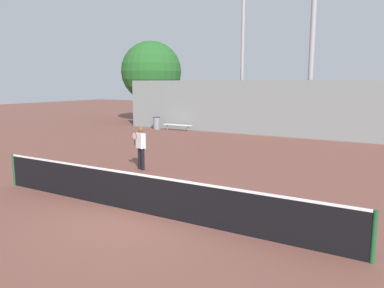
{
  "coord_description": "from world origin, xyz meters",
  "views": [
    {
      "loc": [
        5.72,
        -7.28,
        3.3
      ],
      "look_at": [
        -1.56,
        5.07,
        0.96
      ],
      "focal_mm": 35.0,
      "sensor_mm": 36.0,
      "label": 1
    }
  ],
  "objects_px": {
    "tennis_net": "(144,194)",
    "trash_bin": "(157,123)",
    "light_pole_center_back": "(243,33)",
    "light_pole_far_right": "(312,44)",
    "bench_courtside_near": "(177,125)",
    "tree_green_broad": "(151,72)",
    "tennis_player": "(141,145)"
  },
  "relations": [
    {
      "from": "light_pole_far_right",
      "to": "tree_green_broad",
      "type": "bearing_deg",
      "value": 167.48
    },
    {
      "from": "tennis_player",
      "to": "tree_green_broad",
      "type": "relative_size",
      "value": 0.24
    },
    {
      "from": "tennis_net",
      "to": "light_pole_center_back",
      "type": "height_order",
      "value": "light_pole_center_back"
    },
    {
      "from": "bench_courtside_near",
      "to": "tree_green_broad",
      "type": "relative_size",
      "value": 0.32
    },
    {
      "from": "trash_bin",
      "to": "tennis_net",
      "type": "bearing_deg",
      "value": -55.2
    },
    {
      "from": "tennis_player",
      "to": "trash_bin",
      "type": "xyz_separation_m",
      "value": [
        -7.01,
        10.72,
        -0.5
      ]
    },
    {
      "from": "tennis_net",
      "to": "trash_bin",
      "type": "bearing_deg",
      "value": 124.8
    },
    {
      "from": "tennis_net",
      "to": "light_pole_far_right",
      "type": "height_order",
      "value": "light_pole_far_right"
    },
    {
      "from": "trash_bin",
      "to": "light_pole_center_back",
      "type": "bearing_deg",
      "value": 12.54
    },
    {
      "from": "trash_bin",
      "to": "tennis_player",
      "type": "bearing_deg",
      "value": -56.83
    },
    {
      "from": "tennis_net",
      "to": "trash_bin",
      "type": "xyz_separation_m",
      "value": [
        -10.14,
        14.59,
        -0.07
      ]
    },
    {
      "from": "tennis_player",
      "to": "tree_green_broad",
      "type": "distance_m",
      "value": 18.82
    },
    {
      "from": "light_pole_far_right",
      "to": "light_pole_center_back",
      "type": "distance_m",
      "value": 4.54
    },
    {
      "from": "light_pole_center_back",
      "to": "bench_courtside_near",
      "type": "bearing_deg",
      "value": -164.33
    },
    {
      "from": "tennis_net",
      "to": "tennis_player",
      "type": "relative_size",
      "value": 6.42
    },
    {
      "from": "tennis_net",
      "to": "bench_courtside_near",
      "type": "xyz_separation_m",
      "value": [
        -8.43,
        14.71,
        -0.13
      ]
    },
    {
      "from": "tennis_net",
      "to": "light_pole_far_right",
      "type": "xyz_separation_m",
      "value": [
        0.3,
        15.86,
        5.05
      ]
    },
    {
      "from": "light_pole_center_back",
      "to": "tree_green_broad",
      "type": "height_order",
      "value": "light_pole_center_back"
    },
    {
      "from": "light_pole_center_back",
      "to": "tree_green_broad",
      "type": "distance_m",
      "value": 10.4
    },
    {
      "from": "trash_bin",
      "to": "tree_green_broad",
      "type": "xyz_separation_m",
      "value": [
        -3.67,
        4.41,
        3.82
      ]
    },
    {
      "from": "tennis_net",
      "to": "bench_courtside_near",
      "type": "bearing_deg",
      "value": 119.81
    },
    {
      "from": "light_pole_far_right",
      "to": "tree_green_broad",
      "type": "height_order",
      "value": "light_pole_far_right"
    },
    {
      "from": "bench_courtside_near",
      "to": "light_pole_center_back",
      "type": "relative_size",
      "value": 0.2
    },
    {
      "from": "light_pole_far_right",
      "to": "trash_bin",
      "type": "xyz_separation_m",
      "value": [
        -10.44,
        -1.27,
        -5.13
      ]
    },
    {
      "from": "light_pole_far_right",
      "to": "light_pole_center_back",
      "type": "xyz_separation_m",
      "value": [
        -4.44,
        0.06,
        0.95
      ]
    },
    {
      "from": "tennis_player",
      "to": "light_pole_far_right",
      "type": "relative_size",
      "value": 0.17
    },
    {
      "from": "light_pole_center_back",
      "to": "light_pole_far_right",
      "type": "bearing_deg",
      "value": -0.83
    },
    {
      "from": "tennis_net",
      "to": "tree_green_broad",
      "type": "relative_size",
      "value": 1.56
    },
    {
      "from": "bench_courtside_near",
      "to": "tennis_net",
      "type": "bearing_deg",
      "value": -60.19
    },
    {
      "from": "tennis_net",
      "to": "trash_bin",
      "type": "relative_size",
      "value": 11.95
    },
    {
      "from": "bench_courtside_near",
      "to": "tree_green_broad",
      "type": "bearing_deg",
      "value": 141.51
    },
    {
      "from": "tennis_net",
      "to": "light_pole_far_right",
      "type": "relative_size",
      "value": 1.06
    }
  ]
}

